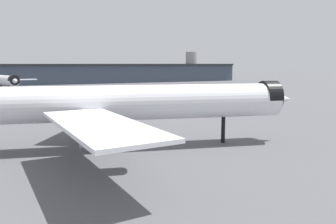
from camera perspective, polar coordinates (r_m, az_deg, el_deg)
ground at (r=60.17m, az=-6.40°, el=-5.58°), size 900.00×900.00×0.00m
airliner_near_gate at (r=56.77m, az=-7.88°, el=1.42°), size 63.19×57.15×17.40m
terminal_building at (r=261.42m, az=-7.87°, el=6.71°), size 190.70×40.67×23.94m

